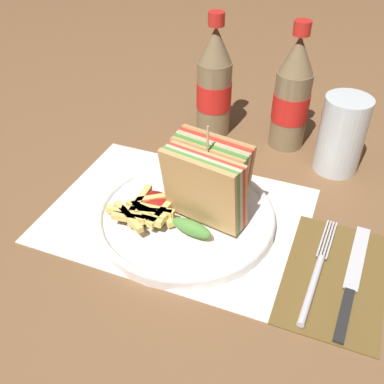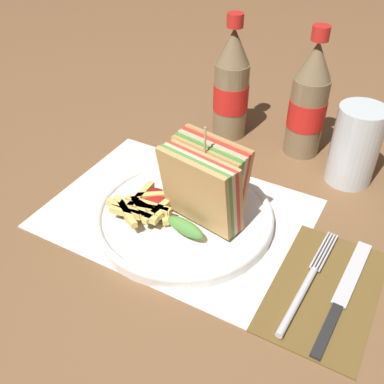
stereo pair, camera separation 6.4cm
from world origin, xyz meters
name	(u,v)px [view 1 (the left image)]	position (x,y,z in m)	size (l,w,h in m)	color
ground_plane	(178,234)	(0.00, 0.00, 0.00)	(4.00, 4.00, 0.00)	brown
placemat	(178,214)	(-0.02, 0.04, 0.00)	(0.37, 0.27, 0.00)	silver
plate_main	(187,216)	(0.00, 0.03, 0.01)	(0.26, 0.26, 0.02)	white
club_sandwich	(206,186)	(0.03, 0.03, 0.07)	(0.12, 0.11, 0.14)	tan
fries_pile	(145,211)	(-0.05, 0.00, 0.03)	(0.10, 0.09, 0.02)	#E5C166
ketchup_blob	(154,201)	(-0.05, 0.02, 0.03)	(0.05, 0.04, 0.02)	maroon
napkin	(334,276)	(0.22, 0.00, 0.00)	(0.12, 0.20, 0.00)	brown
fork	(315,278)	(0.19, -0.02, 0.01)	(0.02, 0.19, 0.01)	silver
knife	(352,280)	(0.24, 0.00, 0.01)	(0.02, 0.20, 0.00)	black
coke_bottle_near	(214,85)	(-0.05, 0.28, 0.09)	(0.06, 0.06, 0.22)	#7A6647
coke_bottle_far	(292,96)	(0.09, 0.29, 0.09)	(0.06, 0.06, 0.22)	#7A6647
glass_near	(341,135)	(0.18, 0.24, 0.06)	(0.07, 0.07, 0.13)	silver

